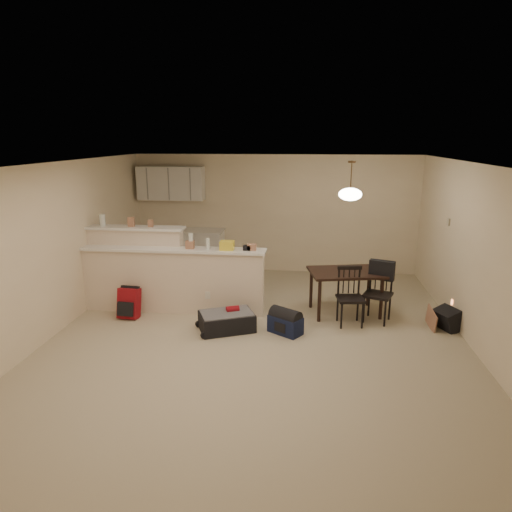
# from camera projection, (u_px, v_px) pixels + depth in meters

# --- Properties ---
(room) EXTENTS (7.00, 7.02, 2.50)m
(room) POSITION_uv_depth(u_px,v_px,m) (258.00, 255.00, 6.37)
(room) COLOR #BCAF91
(room) RESTS_ON ground
(breakfast_bar) EXTENTS (3.08, 0.58, 1.39)m
(breakfast_bar) POSITION_uv_depth(u_px,v_px,m) (160.00, 274.00, 7.66)
(breakfast_bar) COLOR beige
(breakfast_bar) RESTS_ON ground
(upper_cabinets) EXTENTS (1.40, 0.34, 0.70)m
(upper_cabinets) POSITION_uv_depth(u_px,v_px,m) (171.00, 183.00, 9.63)
(upper_cabinets) COLOR white
(upper_cabinets) RESTS_ON room
(kitchen_counter) EXTENTS (1.80, 0.60, 0.90)m
(kitchen_counter) POSITION_uv_depth(u_px,v_px,m) (181.00, 251.00, 9.85)
(kitchen_counter) COLOR white
(kitchen_counter) RESTS_ON ground
(thermostat) EXTENTS (0.02, 0.12, 0.12)m
(thermostat) POSITION_uv_depth(u_px,v_px,m) (448.00, 222.00, 7.48)
(thermostat) COLOR beige
(thermostat) RESTS_ON room
(jar) EXTENTS (0.10, 0.10, 0.20)m
(jar) POSITION_uv_depth(u_px,v_px,m) (102.00, 220.00, 7.68)
(jar) COLOR silver
(jar) RESTS_ON breakfast_bar
(cereal_box) EXTENTS (0.10, 0.07, 0.16)m
(cereal_box) POSITION_uv_depth(u_px,v_px,m) (131.00, 222.00, 7.63)
(cereal_box) COLOR #A67256
(cereal_box) RESTS_ON breakfast_bar
(small_box) EXTENTS (0.08, 0.06, 0.12)m
(small_box) POSITION_uv_depth(u_px,v_px,m) (151.00, 223.00, 7.60)
(small_box) COLOR #A67256
(small_box) RESTS_ON breakfast_bar
(bottle_a) EXTENTS (0.07, 0.07, 0.26)m
(bottle_a) POSITION_uv_depth(u_px,v_px,m) (191.00, 241.00, 7.37)
(bottle_a) COLOR silver
(bottle_a) RESTS_ON breakfast_bar
(bottle_b) EXTENTS (0.06, 0.06, 0.18)m
(bottle_b) POSITION_uv_depth(u_px,v_px,m) (208.00, 244.00, 7.35)
(bottle_b) COLOR silver
(bottle_b) RESTS_ON breakfast_bar
(bag_lump) EXTENTS (0.22, 0.18, 0.14)m
(bag_lump) POSITION_uv_depth(u_px,v_px,m) (227.00, 245.00, 7.32)
(bag_lump) COLOR #A67256
(bag_lump) RESTS_ON breakfast_bar
(pouch) EXTENTS (0.12, 0.10, 0.08)m
(pouch) POSITION_uv_depth(u_px,v_px,m) (247.00, 248.00, 7.29)
(pouch) COLOR #A67256
(pouch) RESTS_ON breakfast_bar
(extra_item_x) EXTENTS (0.13, 0.10, 0.13)m
(extra_item_x) POSITION_uv_depth(u_px,v_px,m) (190.00, 245.00, 7.39)
(extra_item_x) COLOR #A67256
(extra_item_x) RESTS_ON breakfast_bar
(extra_item_y) EXTENTS (0.14, 0.10, 0.10)m
(extra_item_y) POSITION_uv_depth(u_px,v_px,m) (252.00, 247.00, 7.28)
(extra_item_y) COLOR #A67256
(extra_item_y) RESTS_ON breakfast_bar
(dining_table) EXTENTS (1.30, 0.99, 0.73)m
(dining_table) POSITION_uv_depth(u_px,v_px,m) (346.00, 276.00, 7.45)
(dining_table) COLOR black
(dining_table) RESTS_ON ground
(pendant_lamp) EXTENTS (0.36, 0.36, 0.62)m
(pendant_lamp) POSITION_uv_depth(u_px,v_px,m) (350.00, 194.00, 7.11)
(pendant_lamp) COLOR brown
(pendant_lamp) RESTS_ON room
(dining_chair_near) EXTENTS (0.45, 0.43, 0.91)m
(dining_chair_near) POSITION_uv_depth(u_px,v_px,m) (351.00, 297.00, 7.03)
(dining_chair_near) COLOR black
(dining_chair_near) RESTS_ON ground
(dining_chair_far) EXTENTS (0.53, 0.52, 0.94)m
(dining_chair_far) POSITION_uv_depth(u_px,v_px,m) (378.00, 293.00, 7.16)
(dining_chair_far) COLOR black
(dining_chair_far) RESTS_ON ground
(suitcase) EXTENTS (0.93, 0.79, 0.27)m
(suitcase) POSITION_uv_depth(u_px,v_px,m) (227.00, 322.00, 6.92)
(suitcase) COLOR black
(suitcase) RESTS_ON ground
(red_backpack) EXTENTS (0.34, 0.23, 0.49)m
(red_backpack) POSITION_uv_depth(u_px,v_px,m) (129.00, 303.00, 7.37)
(red_backpack) COLOR maroon
(red_backpack) RESTS_ON ground
(navy_duffel) EXTENTS (0.56, 0.50, 0.27)m
(navy_duffel) POSITION_uv_depth(u_px,v_px,m) (285.00, 325.00, 6.80)
(navy_duffel) COLOR #121A3A
(navy_duffel) RESTS_ON ground
(black_daypack) EXTENTS (0.39, 0.44, 0.32)m
(black_daypack) POSITION_uv_depth(u_px,v_px,m) (448.00, 319.00, 6.93)
(black_daypack) COLOR black
(black_daypack) RESTS_ON ground
(cardboard_sheet) EXTENTS (0.05, 0.40, 0.31)m
(cardboard_sheet) POSITION_uv_depth(u_px,v_px,m) (431.00, 319.00, 6.96)
(cardboard_sheet) COLOR #A67256
(cardboard_sheet) RESTS_ON ground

